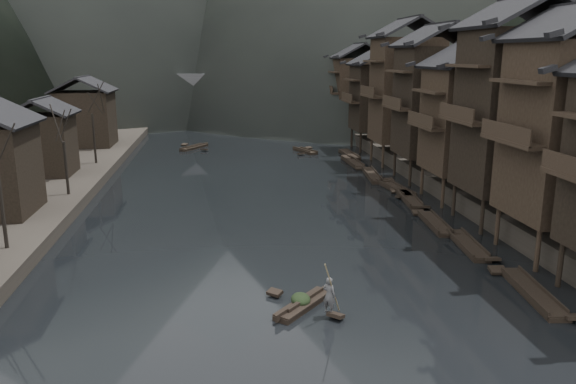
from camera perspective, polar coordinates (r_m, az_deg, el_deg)
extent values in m
plane|color=black|center=(34.51, -0.13, -7.08)|extent=(300.00, 300.00, 0.00)
cube|color=#2D2823|center=(82.65, 21.10, 4.96)|extent=(40.00, 200.00, 1.80)
cylinder|color=black|center=(33.87, 25.93, -6.60)|extent=(0.30, 0.30, 2.90)
cylinder|color=black|center=(35.61, 24.03, -5.43)|extent=(0.30, 0.30, 2.90)
cylinder|color=black|center=(39.57, 20.50, -3.24)|extent=(0.30, 0.30, 2.90)
cylinder|color=black|center=(40.91, 23.92, -3.01)|extent=(0.30, 0.30, 2.90)
cube|color=black|center=(37.85, 27.19, 5.52)|extent=(7.00, 6.00, 10.48)
cube|color=black|center=(35.82, 21.78, 4.82)|extent=(1.20, 5.70, 0.25)
cylinder|color=black|center=(41.44, 19.12, -2.37)|extent=(0.30, 0.30, 2.90)
cylinder|color=black|center=(45.63, 16.50, -0.72)|extent=(0.30, 0.30, 2.90)
cylinder|color=black|center=(42.72, 22.43, -2.19)|extent=(0.30, 0.30, 2.90)
cylinder|color=black|center=(46.80, 19.59, -0.60)|extent=(0.30, 0.30, 2.90)
cube|color=black|center=(43.72, 22.15, 7.58)|extent=(7.00, 6.00, 11.44)
cube|color=black|center=(41.98, 17.27, 6.97)|extent=(1.20, 5.70, 0.25)
cylinder|color=black|center=(47.59, 15.46, -0.06)|extent=(0.30, 0.30, 2.90)
cylinder|color=black|center=(51.93, 13.46, 1.20)|extent=(0.30, 0.30, 2.90)
cylinder|color=black|center=(48.71, 18.45, 0.04)|extent=(0.30, 0.30, 2.90)
cylinder|color=black|center=(52.96, 16.25, 1.26)|extent=(0.30, 0.30, 2.90)
cube|color=black|center=(50.05, 18.13, 6.95)|extent=(7.00, 6.00, 8.62)
cube|color=black|center=(48.54, 13.79, 6.53)|extent=(1.20, 5.70, 0.25)
cylinder|color=black|center=(54.87, 12.30, 1.93)|extent=(0.30, 0.30, 2.90)
cylinder|color=black|center=(59.32, 10.78, 2.88)|extent=(0.30, 0.30, 2.90)
cylinder|color=black|center=(55.84, 14.97, 1.98)|extent=(0.30, 0.30, 2.90)
cylinder|color=black|center=(60.22, 13.28, 2.92)|extent=(0.30, 0.30, 2.90)
cube|color=black|center=(57.27, 14.81, 8.86)|extent=(7.00, 6.00, 10.41)
cube|color=black|center=(55.96, 10.93, 8.42)|extent=(1.20, 5.70, 0.25)
cylinder|color=black|center=(63.26, 9.63, 3.61)|extent=(0.30, 0.30, 2.90)
cylinder|color=black|center=(67.80, 8.47, 4.33)|extent=(0.30, 0.30, 2.90)
cylinder|color=black|center=(64.11, 11.99, 3.63)|extent=(0.30, 0.30, 2.90)
cylinder|color=black|center=(68.59, 10.69, 4.35)|extent=(0.30, 0.30, 2.90)
cube|color=black|center=(65.65, 11.90, 10.07)|extent=(7.00, 6.00, 11.48)
cube|color=black|center=(64.51, 8.47, 9.64)|extent=(1.20, 5.70, 0.25)
cylinder|color=black|center=(72.76, 7.38, 5.01)|extent=(0.30, 0.30, 2.90)
cylinder|color=black|center=(77.36, 6.49, 5.55)|extent=(0.30, 0.30, 2.90)
cylinder|color=black|center=(73.49, 9.46, 5.02)|extent=(0.30, 0.30, 2.90)
cylinder|color=black|center=(78.05, 8.47, 5.57)|extent=(0.30, 0.30, 2.90)
cube|color=black|center=(75.27, 9.37, 9.43)|extent=(7.00, 6.00, 8.36)
cube|color=black|center=(74.27, 6.35, 9.15)|extent=(1.20, 5.70, 0.25)
cylinder|color=black|center=(84.31, 5.35, 6.26)|extent=(0.30, 0.30, 2.90)
cylinder|color=black|center=(88.96, 4.68, 6.67)|extent=(0.30, 0.30, 2.90)
cylinder|color=black|center=(84.94, 7.17, 6.27)|extent=(0.30, 0.30, 2.90)
cylinder|color=black|center=(89.56, 6.41, 6.68)|extent=(0.30, 0.30, 2.90)
cube|color=black|center=(86.79, 7.12, 10.32)|extent=(7.00, 6.00, 9.13)
cube|color=black|center=(85.93, 4.48, 10.05)|extent=(1.20, 5.70, 0.25)
cube|color=black|center=(58.96, -23.48, 4.68)|extent=(5.00, 5.00, 5.80)
cube|color=black|center=(76.21, -19.85, 7.21)|extent=(6.50, 6.50, 6.80)
cylinder|color=black|center=(49.94, -22.22, 2.53)|extent=(0.24, 0.24, 4.42)
cylinder|color=black|center=(63.33, -19.09, 5.38)|extent=(0.24, 0.24, 5.28)
cube|color=black|center=(32.53, 23.53, -9.34)|extent=(1.83, 6.44, 0.30)
cube|color=black|center=(32.47, 23.56, -9.05)|extent=(1.87, 6.32, 0.10)
cube|color=black|center=(34.75, 20.53, -7.34)|extent=(1.02, 0.89, 0.33)
cube|color=black|center=(30.35, 27.05, -11.12)|extent=(1.02, 0.89, 0.33)
cube|color=black|center=(38.77, 17.72, -5.14)|extent=(1.70, 5.99, 0.30)
cube|color=black|center=(38.71, 17.74, -4.89)|extent=(1.74, 5.88, 0.10)
cube|color=black|center=(41.05, 15.74, -3.74)|extent=(1.01, 0.82, 0.32)
cube|color=black|center=(36.47, 20.00, -6.29)|extent=(1.01, 0.82, 0.32)
cube|color=black|center=(42.87, 14.66, -3.12)|extent=(1.58, 5.89, 0.30)
cube|color=black|center=(42.82, 14.67, -2.89)|extent=(1.62, 5.78, 0.10)
cube|color=black|center=(45.24, 13.11, -1.96)|extent=(0.99, 0.79, 0.32)
cube|color=black|center=(40.48, 16.42, -4.04)|extent=(0.99, 0.79, 0.32)
cube|color=black|center=(49.51, 12.18, -0.71)|extent=(1.65, 5.98, 0.30)
cube|color=black|center=(49.47, 12.19, -0.51)|extent=(1.70, 5.86, 0.10)
cube|color=black|center=(51.98, 10.90, 0.20)|extent=(1.00, 0.82, 0.32)
cube|color=black|center=(47.01, 13.62, -1.39)|extent=(1.00, 0.82, 0.32)
cube|color=black|center=(53.17, 10.82, 0.35)|extent=(1.96, 6.88, 0.30)
cube|color=black|center=(53.13, 10.83, 0.54)|extent=(1.99, 6.75, 0.10)
cube|color=black|center=(56.27, 10.23, 1.27)|extent=(1.03, 0.95, 0.35)
cube|color=black|center=(50.03, 11.50, -0.36)|extent=(1.03, 0.95, 0.35)
cube|color=black|center=(58.68, 8.49, 1.71)|extent=(1.91, 7.53, 0.30)
cube|color=black|center=(58.65, 8.50, 1.88)|extent=(1.94, 7.39, 0.10)
cube|color=black|center=(61.92, 7.27, 2.52)|extent=(1.03, 1.01, 0.36)
cube|color=black|center=(55.43, 9.86, 1.09)|extent=(1.03, 1.01, 0.36)
cube|color=black|center=(65.38, 6.56, 3.01)|extent=(1.30, 6.76, 0.30)
cube|color=black|center=(65.35, 6.56, 3.17)|extent=(1.35, 6.62, 0.10)
cube|color=black|center=(68.47, 6.00, 3.64)|extent=(0.96, 0.85, 0.34)
cube|color=black|center=(62.26, 7.17, 2.58)|extent=(0.96, 0.85, 0.34)
cube|color=black|center=(70.07, 6.25, 3.75)|extent=(1.37, 6.49, 0.30)
cube|color=black|center=(70.03, 6.25, 3.89)|extent=(1.42, 6.36, 0.10)
cube|color=black|center=(73.04, 5.79, 4.28)|extent=(0.97, 0.83, 0.34)
cube|color=black|center=(67.05, 6.75, 3.40)|extent=(0.97, 0.83, 0.34)
cube|color=black|center=(72.60, 1.74, 4.18)|extent=(2.68, 4.75, 0.30)
cube|color=black|center=(72.57, 1.74, 4.32)|extent=(2.70, 4.69, 0.10)
cube|color=black|center=(74.76, 2.13, 4.56)|extent=(1.01, 0.87, 0.29)
cube|color=black|center=(70.40, 1.33, 3.99)|extent=(1.01, 0.87, 0.29)
cube|color=black|center=(76.54, -9.50, 4.49)|extent=(3.73, 5.16, 0.30)
cube|color=black|center=(76.51, -9.51, 4.63)|extent=(3.72, 5.09, 0.10)
cube|color=black|center=(78.78, -10.46, 4.82)|extent=(1.08, 1.02, 0.31)
cube|color=black|center=(74.28, -8.50, 4.36)|extent=(1.08, 1.02, 0.31)
cube|color=black|center=(87.89, -1.53, 5.87)|extent=(1.48, 5.08, 0.30)
cube|color=black|center=(87.87, -1.53, 5.98)|extent=(1.52, 4.99, 0.10)
cube|color=black|center=(90.25, -1.53, 6.17)|extent=(0.91, 0.71, 0.30)
cube|color=black|center=(85.49, -1.53, 5.74)|extent=(0.91, 0.71, 0.30)
cube|color=#4C4C4F|center=(104.19, -5.09, 10.96)|extent=(40.00, 6.00, 1.60)
cube|color=#4C4C4F|center=(101.44, -5.05, 11.62)|extent=(40.00, 0.50, 1.00)
cube|color=#4C4C4F|center=(106.83, -5.17, 11.73)|extent=(40.00, 0.50, 1.00)
cube|color=#4C4C4F|center=(104.87, -12.80, 8.50)|extent=(3.20, 6.00, 6.40)
cube|color=#4C4C4F|center=(104.39, -7.54, 8.70)|extent=(3.20, 6.00, 6.40)
cube|color=#4C4C4F|center=(104.73, -2.56, 8.82)|extent=(3.20, 6.00, 6.40)
cube|color=#4C4C4F|center=(105.92, 2.63, 8.88)|extent=(3.20, 6.00, 6.40)
cube|color=black|center=(28.59, 1.61, -11.36)|extent=(3.40, 3.69, 0.30)
cube|color=black|center=(28.51, 1.62, -11.03)|extent=(3.38, 3.66, 0.10)
cube|color=black|center=(29.72, -1.36, -10.04)|extent=(0.92, 0.90, 0.28)
cube|color=black|center=(27.43, 4.87, -12.22)|extent=(0.92, 0.90, 0.28)
ellipsoid|color=black|center=(28.47, 1.30, -10.20)|extent=(0.99, 1.29, 0.59)
imported|color=#535456|center=(27.21, 4.21, -9.98)|extent=(0.79, 0.78, 1.84)
cylinder|color=#8C7A51|center=(26.29, 4.74, -4.64)|extent=(1.25, 1.64, 3.48)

